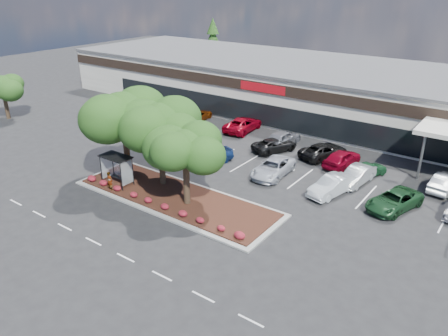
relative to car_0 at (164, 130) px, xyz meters
The scene contains 28 objects.
ground 19.63m from the car_0, 48.15° to the right, with size 160.00×160.00×0.00m, color black.
retail_store 23.47m from the car_0, 55.73° to the left, with size 80.40×25.20×6.25m.
landscape_island 15.36m from the car_0, 43.74° to the right, with size 18.00×6.00×0.26m.
lane_markings 13.63m from the car_0, 17.92° to the right, with size 33.12×20.06×0.01m.
shrub_row 16.87m from the car_0, 48.90° to the right, with size 17.00×0.80×0.50m, color maroon, non-canonical shape.
bus_shelter 13.01m from the car_0, 64.40° to the right, with size 2.75×1.55×2.59m.
island_tree_west 11.81m from the car_0, 63.29° to the right, with size 7.20×7.20×7.89m, color #193B12, non-canonical shape.
island_tree_mid 13.11m from the car_0, 47.62° to the right, with size 6.60×6.60×7.32m, color #193B12, non-canonical shape.
island_tree_east 16.87m from the car_0, 40.92° to the right, with size 5.80×5.80×6.50m, color #193B12, non-canonical shape.
tree_west_far 22.02m from the car_0, 162.46° to the right, with size 4.80×4.80×5.61m, color #193B12, non-canonical shape.
conifer_north_west 35.90m from the car_0, 118.32° to the left, with size 4.40×4.40×10.00m, color #193B12.
person_waiting 14.19m from the car_0, 65.51° to the right, with size 0.59×0.39×1.63m, color #594C47.
car_0 is the anchor object (origin of this frame).
car_1 3.35m from the car_0, 47.74° to the right, with size 1.55×4.44×1.46m, color #154315.
car_2 4.64m from the car_0, 11.43° to the left, with size 2.29×4.96×1.38m, color maroon.
car_3 9.32m from the car_0, 19.35° to the right, with size 1.91×4.76×1.62m, color navy.
car_4 15.31m from the car_0, ahead, with size 2.48×5.38×1.50m, color silver.
car_5 21.95m from the car_0, ahead, with size 1.59×4.55×1.50m, color #9A9FA4.
car_6 21.15m from the car_0, ahead, with size 1.66×4.76×1.57m, color silver.
car_7 26.01m from the car_0, ahead, with size 2.39×5.18×1.44m, color #194121.
car_9 7.03m from the car_0, 96.53° to the left, with size 2.19×4.76×1.32m, color #652607.
car_10 9.14m from the car_0, 48.56° to the left, with size 2.67×5.78×1.61m, color maroon.
car_11 13.25m from the car_0, 23.66° to the left, with size 2.01×4.99×1.70m, color slate.
car_12 12.74m from the car_0, 15.49° to the left, with size 2.25×4.88×1.36m, color black.
car_13 17.76m from the car_0, 15.25° to the left, with size 2.44×5.28×1.47m, color black.
car_14 19.78m from the car_0, 10.93° to the left, with size 1.90×4.73×1.61m, color maroon.
car_15 22.36m from the car_0, ahead, with size 1.59×3.94×1.34m, color #1C522D.
car_16 28.75m from the car_0, ahead, with size 1.59×4.55×1.50m, color silver.
Camera 1 is at (19.69, -19.26, 16.65)m, focal length 35.00 mm.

